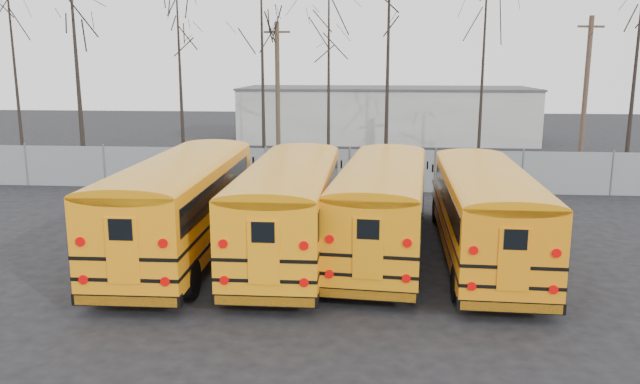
# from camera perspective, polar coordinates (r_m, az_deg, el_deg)

# --- Properties ---
(ground) EXTENTS (120.00, 120.00, 0.00)m
(ground) POSITION_cam_1_polar(r_m,az_deg,el_deg) (18.13, 1.16, -7.55)
(ground) COLOR black
(ground) RESTS_ON ground
(fence) EXTENTS (40.00, 0.04, 2.00)m
(fence) POSITION_cam_1_polar(r_m,az_deg,el_deg) (29.52, 2.72, 2.01)
(fence) COLOR gray
(fence) RESTS_ON ground
(distant_building) EXTENTS (22.00, 8.00, 4.00)m
(distant_building) POSITION_cam_1_polar(r_m,az_deg,el_deg) (49.25, 6.01, 7.04)
(distant_building) COLOR beige
(distant_building) RESTS_ON ground
(bus_a) EXTENTS (2.85, 11.50, 3.20)m
(bus_a) POSITION_cam_1_polar(r_m,az_deg,el_deg) (19.86, -12.38, -0.49)
(bus_a) COLOR black
(bus_a) RESTS_ON ground
(bus_b) EXTENTS (2.60, 11.09, 3.10)m
(bus_b) POSITION_cam_1_polar(r_m,az_deg,el_deg) (19.29, -2.73, -0.77)
(bus_b) COLOR black
(bus_b) RESTS_ON ground
(bus_c) EXTENTS (3.41, 11.02, 3.04)m
(bus_c) POSITION_cam_1_polar(r_m,az_deg,el_deg) (19.64, 5.78, -0.70)
(bus_c) COLOR black
(bus_c) RESTS_ON ground
(bus_d) EXTENTS (2.77, 10.75, 2.99)m
(bus_d) POSITION_cam_1_polar(r_m,az_deg,el_deg) (19.42, 14.86, -1.27)
(bus_d) COLOR black
(bus_d) RESTS_ON ground
(utility_pole_left) EXTENTS (1.46, 0.25, 8.17)m
(utility_pole_left) POSITION_cam_1_polar(r_m,az_deg,el_deg) (35.27, -3.89, 8.82)
(utility_pole_left) COLOR #483828
(utility_pole_left) RESTS_ON ground
(utility_pole_right) EXTENTS (1.48, 0.47, 8.40)m
(utility_pole_right) POSITION_cam_1_polar(r_m,az_deg,el_deg) (36.63, 23.09, 8.21)
(utility_pole_right) COLOR #4D372B
(utility_pole_right) RESTS_ON ground
(tree_0) EXTENTS (0.26, 0.26, 11.85)m
(tree_0) POSITION_cam_1_polar(r_m,az_deg,el_deg) (36.48, -26.16, 10.47)
(tree_0) COLOR black
(tree_0) RESTS_ON ground
(tree_1) EXTENTS (0.26, 0.26, 11.11)m
(tree_1) POSITION_cam_1_polar(r_m,az_deg,el_deg) (34.17, -21.32, 10.24)
(tree_1) COLOR black
(tree_1) RESTS_ON ground
(tree_2) EXTENTS (0.26, 0.26, 9.90)m
(tree_2) POSITION_cam_1_polar(r_m,az_deg,el_deg) (36.59, -12.64, 9.84)
(tree_2) COLOR black
(tree_2) RESTS_ON ground
(tree_3) EXTENTS (0.26, 0.26, 11.63)m
(tree_3) POSITION_cam_1_polar(r_m,az_deg,el_deg) (34.29, -5.28, 11.41)
(tree_3) COLOR black
(tree_3) RESTS_ON ground
(tree_4) EXTENTS (0.26, 0.26, 10.46)m
(tree_4) POSITION_cam_1_polar(r_m,az_deg,el_deg) (33.34, 0.80, 10.45)
(tree_4) COLOR black
(tree_4) RESTS_ON ground
(tree_5) EXTENTS (0.26, 0.26, 12.89)m
(tree_5) POSITION_cam_1_polar(r_m,az_deg,el_deg) (33.56, 6.23, 12.46)
(tree_5) COLOR black
(tree_5) RESTS_ON ground
(tree_6) EXTENTS (0.26, 0.26, 12.09)m
(tree_6) POSITION_cam_1_polar(r_m,az_deg,el_deg) (32.04, 14.69, 11.48)
(tree_6) COLOR black
(tree_6) RESTS_ON ground
(tree_7) EXTENTS (0.26, 0.26, 12.09)m
(tree_7) POSITION_cam_1_polar(r_m,az_deg,el_deg) (35.43, 26.93, 10.59)
(tree_7) COLOR black
(tree_7) RESTS_ON ground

